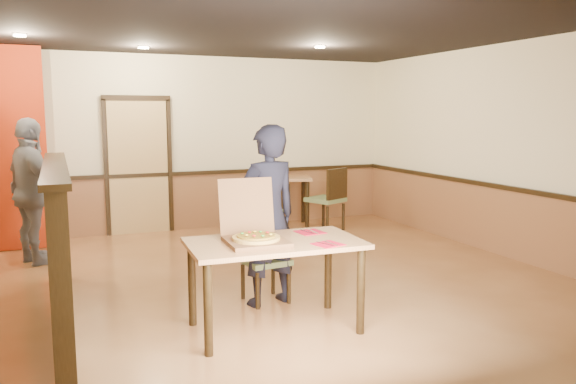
# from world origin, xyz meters

# --- Properties ---
(floor) EXTENTS (7.00, 7.00, 0.00)m
(floor) POSITION_xyz_m (0.00, 0.00, 0.00)
(floor) COLOR #BB7C48
(floor) RESTS_ON ground
(ceiling) EXTENTS (7.00, 7.00, 0.00)m
(ceiling) POSITION_xyz_m (0.00, 0.00, 2.80)
(ceiling) COLOR black
(ceiling) RESTS_ON wall_back
(wall_back) EXTENTS (7.00, 0.00, 7.00)m
(wall_back) POSITION_xyz_m (0.00, 3.50, 1.40)
(wall_back) COLOR #FFF5C7
(wall_back) RESTS_ON floor
(wall_right) EXTENTS (0.00, 7.00, 7.00)m
(wall_right) POSITION_xyz_m (3.50, 0.00, 1.40)
(wall_right) COLOR #FFF5C7
(wall_right) RESTS_ON floor
(wainscot_back) EXTENTS (7.00, 0.04, 0.90)m
(wainscot_back) POSITION_xyz_m (0.00, 3.47, 0.45)
(wainscot_back) COLOR #8F5D39
(wainscot_back) RESTS_ON floor
(chair_rail_back) EXTENTS (7.00, 0.06, 0.06)m
(chair_rail_back) POSITION_xyz_m (0.00, 3.45, 0.92)
(chair_rail_back) COLOR black
(chair_rail_back) RESTS_ON wall_back
(wainscot_right) EXTENTS (0.04, 7.00, 0.90)m
(wainscot_right) POSITION_xyz_m (3.47, 0.00, 0.45)
(wainscot_right) COLOR #8F5D39
(wainscot_right) RESTS_ON floor
(chair_rail_right) EXTENTS (0.06, 7.00, 0.06)m
(chair_rail_right) POSITION_xyz_m (3.45, 0.00, 0.92)
(chair_rail_right) COLOR black
(chair_rail_right) RESTS_ON wall_right
(back_door) EXTENTS (0.90, 0.06, 2.10)m
(back_door) POSITION_xyz_m (-0.80, 3.46, 1.05)
(back_door) COLOR #D8B36E
(back_door) RESTS_ON wall_back
(booth_partition) EXTENTS (0.20, 3.10, 1.44)m
(booth_partition) POSITION_xyz_m (-2.00, -0.20, 0.74)
(booth_partition) COLOR black
(booth_partition) RESTS_ON floor
(spot_a) EXTENTS (0.14, 0.14, 0.02)m
(spot_a) POSITION_xyz_m (-2.30, 1.80, 2.78)
(spot_a) COLOR #FFE7B2
(spot_a) RESTS_ON ceiling
(spot_b) EXTENTS (0.14, 0.14, 0.02)m
(spot_b) POSITION_xyz_m (-0.80, 2.50, 2.78)
(spot_b) COLOR #FFE7B2
(spot_b) RESTS_ON ceiling
(spot_c) EXTENTS (0.14, 0.14, 0.02)m
(spot_c) POSITION_xyz_m (1.40, 1.50, 2.78)
(spot_c) COLOR #FFE7B2
(spot_c) RESTS_ON ceiling
(main_table) EXTENTS (1.52, 0.91, 0.80)m
(main_table) POSITION_xyz_m (-0.28, -1.12, 0.69)
(main_table) COLOR tan
(main_table) RESTS_ON floor
(diner_chair) EXTENTS (0.46, 0.46, 0.85)m
(diner_chair) POSITION_xyz_m (-0.10, -0.33, 0.46)
(diner_chair) COLOR olive
(diner_chair) RESTS_ON floor
(side_chair_left) EXTENTS (0.41, 0.41, 0.82)m
(side_chair_left) POSITION_xyz_m (1.10, 2.44, 0.45)
(side_chair_left) COLOR olive
(side_chair_left) RESTS_ON floor
(side_chair_right) EXTENTS (0.67, 0.67, 1.02)m
(side_chair_right) POSITION_xyz_m (2.03, 2.43, 0.56)
(side_chair_right) COLOR olive
(side_chair_right) RESTS_ON floor
(side_table) EXTENTS (0.99, 0.99, 0.84)m
(side_table) POSITION_xyz_m (1.55, 3.05, 0.65)
(side_table) COLOR tan
(side_table) RESTS_ON floor
(diner) EXTENTS (0.72, 0.55, 1.78)m
(diner) POSITION_xyz_m (-0.10, -0.47, 0.89)
(diner) COLOR black
(diner) RESTS_ON floor
(passerby) EXTENTS (0.86, 1.17, 1.84)m
(passerby) POSITION_xyz_m (-2.29, 2.07, 0.92)
(passerby) COLOR gray
(passerby) RESTS_ON floor
(pizza_box) EXTENTS (0.52, 0.60, 0.52)m
(pizza_box) POSITION_xyz_m (-0.46, -1.11, 0.86)
(pizza_box) COLOR brown
(pizza_box) RESTS_ON main_table
(pizza) EXTENTS (0.47, 0.47, 0.03)m
(pizza) POSITION_xyz_m (-0.46, -1.16, 0.85)
(pizza) COLOR gold
(pizza) RESTS_ON pizza_box
(napkin_near) EXTENTS (0.27, 0.27, 0.01)m
(napkin_near) POSITION_xyz_m (0.09, -1.42, 0.80)
(napkin_near) COLOR red
(napkin_near) RESTS_ON main_table
(napkin_far) EXTENTS (0.26, 0.26, 0.01)m
(napkin_far) POSITION_xyz_m (0.15, -0.92, 0.80)
(napkin_far) COLOR red
(napkin_far) RESTS_ON main_table
(condiment) EXTENTS (0.07, 0.07, 0.16)m
(condiment) POSITION_xyz_m (1.53, 3.02, 0.92)
(condiment) COLOR #95341B
(condiment) RESTS_ON side_table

